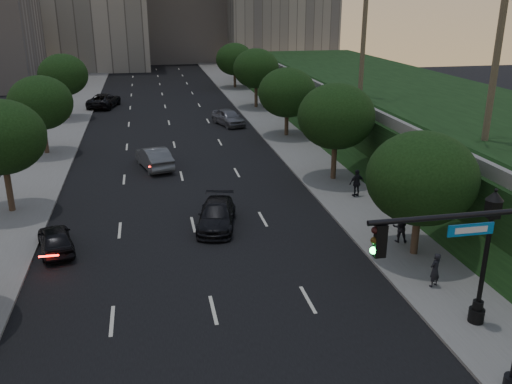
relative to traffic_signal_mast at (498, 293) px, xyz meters
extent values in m
cube|color=black|center=(-7.78, 31.62, -3.66)|extent=(16.00, 140.00, 0.02)
cube|color=slate|center=(2.47, 31.62, -3.60)|extent=(4.50, 140.00, 0.15)
cube|color=slate|center=(-18.03, 31.62, -3.60)|extent=(4.50, 140.00, 0.15)
cube|color=black|center=(14.22, 29.62, -1.67)|extent=(18.00, 90.00, 4.00)
cube|color=slate|center=(5.72, 29.62, 0.68)|extent=(0.35, 90.00, 0.70)
cylinder|color=#38281C|center=(2.52, 9.62, -2.24)|extent=(0.36, 0.36, 2.86)
ellipsoid|color=black|center=(2.52, 9.62, 0.36)|extent=(5.20, 5.20, 4.42)
cylinder|color=#38281C|center=(2.52, 21.62, -2.07)|extent=(0.36, 0.36, 3.21)
ellipsoid|color=black|center=(2.52, 21.62, 0.85)|extent=(5.20, 5.20, 4.42)
cylinder|color=#38281C|center=(2.52, 34.62, -2.24)|extent=(0.36, 0.36, 2.86)
ellipsoid|color=black|center=(2.52, 34.62, 0.36)|extent=(5.20, 5.20, 4.42)
cylinder|color=#38281C|center=(2.52, 48.62, -2.07)|extent=(0.36, 0.36, 3.21)
ellipsoid|color=black|center=(2.52, 48.62, 0.85)|extent=(5.20, 5.20, 4.42)
cylinder|color=#38281C|center=(2.52, 63.62, -2.24)|extent=(0.36, 0.36, 2.86)
ellipsoid|color=black|center=(2.52, 63.62, 0.36)|extent=(5.20, 5.20, 4.42)
cylinder|color=#38281C|center=(-18.08, 19.62, -2.04)|extent=(0.36, 0.36, 3.26)
ellipsoid|color=black|center=(-18.08, 19.62, 0.92)|extent=(5.00, 5.00, 4.25)
cylinder|color=#38281C|center=(-18.08, 32.62, -2.18)|extent=(0.36, 0.36, 2.99)
ellipsoid|color=black|center=(-18.08, 32.62, 0.54)|extent=(5.00, 5.00, 4.25)
cylinder|color=#38281C|center=(-18.08, 46.62, -2.04)|extent=(0.36, 0.36, 3.26)
ellipsoid|color=black|center=(-18.08, 46.62, 0.92)|extent=(5.00, 5.00, 4.25)
cylinder|color=#4C4233|center=(9.72, 15.62, 6.33)|extent=(0.40, 0.40, 12.00)
cylinder|color=#4C4233|center=(8.22, 31.62, 7.58)|extent=(0.40, 0.40, 14.50)
cylinder|color=black|center=(1.09, 0.00, -3.42)|extent=(0.56, 0.56, 0.50)
cylinder|color=black|center=(-1.61, 0.00, 2.63)|extent=(5.40, 0.16, 0.16)
cube|color=black|center=(-3.91, 0.00, 2.08)|extent=(0.32, 0.22, 0.95)
sphere|color=black|center=(-4.09, 0.00, 2.41)|extent=(0.20, 0.20, 0.20)
sphere|color=#3F2B0A|center=(-4.09, 0.00, 2.11)|extent=(0.20, 0.20, 0.20)
sphere|color=#19F24C|center=(-4.09, 0.00, 1.81)|extent=(0.20, 0.20, 0.20)
cube|color=#0E71BE|center=(-1.21, 0.00, 2.18)|extent=(1.40, 0.05, 0.35)
cylinder|color=black|center=(2.06, 3.58, -3.32)|extent=(0.60, 0.60, 0.70)
cylinder|color=black|center=(2.06, 3.58, -2.82)|extent=(0.40, 0.40, 0.40)
cylinder|color=black|center=(2.06, 3.58, -0.87)|extent=(0.18, 0.18, 3.60)
cube|color=black|center=(2.06, 3.58, 1.18)|extent=(0.42, 0.42, 0.70)
cone|color=black|center=(2.06, 3.58, 1.68)|extent=(0.64, 0.64, 0.35)
sphere|color=black|center=(2.06, 3.58, 1.88)|extent=(0.14, 0.14, 0.14)
imported|color=black|center=(-14.78, 13.64, -3.01)|extent=(2.42, 4.13, 1.32)
imported|color=#525659|center=(-9.60, 27.03, -2.86)|extent=(2.89, 5.19, 1.62)
imported|color=black|center=(-14.71, 52.59, -2.86)|extent=(4.02, 6.31, 1.62)
imported|color=black|center=(-6.50, 15.12, -2.99)|extent=(2.90, 5.04, 1.37)
imported|color=slate|center=(-1.98, 40.34, -2.86)|extent=(3.26, 5.12, 1.62)
imported|color=black|center=(1.83, 6.43, -2.74)|extent=(0.67, 0.58, 1.56)
imported|color=black|center=(2.41, 11.01, -2.72)|extent=(0.93, 0.82, 1.61)
imported|color=black|center=(2.74, 17.86, -2.64)|extent=(1.09, 0.61, 1.76)
camera|label=1|loc=(-9.87, -12.43, 8.27)|focal=38.00mm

